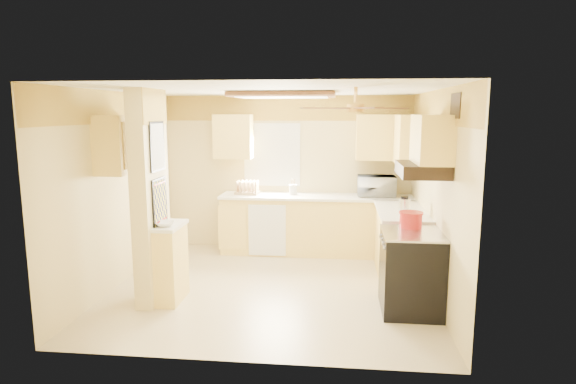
# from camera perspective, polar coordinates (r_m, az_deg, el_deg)

# --- Properties ---
(floor) EXTENTS (4.00, 4.00, 0.00)m
(floor) POSITION_cam_1_polar(r_m,az_deg,el_deg) (6.35, -1.94, -11.21)
(floor) COLOR beige
(floor) RESTS_ON ground
(ceiling) EXTENTS (4.00, 4.00, 0.00)m
(ceiling) POSITION_cam_1_polar(r_m,az_deg,el_deg) (5.94, -2.08, 11.97)
(ceiling) COLOR white
(ceiling) RESTS_ON wall_back
(wall_back) EXTENTS (4.00, 0.00, 4.00)m
(wall_back) POSITION_cam_1_polar(r_m,az_deg,el_deg) (7.88, -0.08, 2.26)
(wall_back) COLOR #DCC786
(wall_back) RESTS_ON floor
(wall_front) EXTENTS (4.00, 0.00, 4.00)m
(wall_front) POSITION_cam_1_polar(r_m,az_deg,el_deg) (4.18, -5.65, -4.28)
(wall_front) COLOR #DCC786
(wall_front) RESTS_ON floor
(wall_left) EXTENTS (0.00, 3.80, 3.80)m
(wall_left) POSITION_cam_1_polar(r_m,az_deg,el_deg) (6.60, -19.47, 0.30)
(wall_left) COLOR #DCC786
(wall_left) RESTS_ON floor
(wall_right) EXTENTS (0.00, 3.80, 3.80)m
(wall_right) POSITION_cam_1_polar(r_m,az_deg,el_deg) (6.07, 17.02, -0.33)
(wall_right) COLOR #DCC786
(wall_right) RESTS_ON floor
(wallpaper_border) EXTENTS (4.00, 0.02, 0.40)m
(wallpaper_border) POSITION_cam_1_polar(r_m,az_deg,el_deg) (7.80, -0.10, 9.91)
(wallpaper_border) COLOR #FFDF4B
(wallpaper_border) RESTS_ON wall_back
(partition_column) EXTENTS (0.20, 0.70, 2.50)m
(partition_column) POSITION_cam_1_polar(r_m,az_deg,el_deg) (5.84, -16.01, -0.66)
(partition_column) COLOR #DCC786
(partition_column) RESTS_ON floor
(partition_ledge) EXTENTS (0.25, 0.55, 0.90)m
(partition_ledge) POSITION_cam_1_polar(r_m,az_deg,el_deg) (5.95, -13.67, -8.31)
(partition_ledge) COLOR #FFDD75
(partition_ledge) RESTS_ON floor
(ledge_top) EXTENTS (0.28, 0.58, 0.04)m
(ledge_top) POSITION_cam_1_polar(r_m,az_deg,el_deg) (5.83, -13.85, -3.90)
(ledge_top) COLOR white
(ledge_top) RESTS_ON partition_ledge
(lower_cabinets_back) EXTENTS (3.00, 0.60, 0.90)m
(lower_cabinets_back) POSITION_cam_1_polar(r_m,az_deg,el_deg) (7.70, 3.40, -3.99)
(lower_cabinets_back) COLOR #FFDD75
(lower_cabinets_back) RESTS_ON floor
(lower_cabinets_right) EXTENTS (0.60, 1.40, 0.90)m
(lower_cabinets_right) POSITION_cam_1_polar(r_m,az_deg,el_deg) (6.78, 13.24, -6.11)
(lower_cabinets_right) COLOR #FFDD75
(lower_cabinets_right) RESTS_ON floor
(countertop_back) EXTENTS (3.04, 0.64, 0.04)m
(countertop_back) POSITION_cam_1_polar(r_m,az_deg,el_deg) (7.59, 3.43, -0.56)
(countertop_back) COLOR white
(countertop_back) RESTS_ON lower_cabinets_back
(countertop_right) EXTENTS (0.64, 1.44, 0.04)m
(countertop_right) POSITION_cam_1_polar(r_m,az_deg,el_deg) (6.67, 13.30, -2.21)
(countertop_right) COLOR white
(countertop_right) RESTS_ON lower_cabinets_right
(dishwasher_panel) EXTENTS (0.58, 0.02, 0.80)m
(dishwasher_panel) POSITION_cam_1_polar(r_m,az_deg,el_deg) (7.47, -2.49, -4.56)
(dishwasher_panel) COLOR white
(dishwasher_panel) RESTS_ON lower_cabinets_back
(window) EXTENTS (0.92, 0.02, 1.02)m
(window) POSITION_cam_1_polar(r_m,az_deg,el_deg) (7.87, -1.91, 4.44)
(window) COLOR white
(window) RESTS_ON wall_back
(upper_cab_back_left) EXTENTS (0.60, 0.35, 0.70)m
(upper_cab_back_left) POSITION_cam_1_polar(r_m,az_deg,el_deg) (7.80, -6.48, 6.54)
(upper_cab_back_left) COLOR #FFDD75
(upper_cab_back_left) RESTS_ON wall_back
(upper_cab_back_right) EXTENTS (0.90, 0.35, 0.70)m
(upper_cab_back_right) POSITION_cam_1_polar(r_m,az_deg,el_deg) (7.65, 11.48, 6.36)
(upper_cab_back_right) COLOR #FFDD75
(upper_cab_back_right) RESTS_ON wall_back
(upper_cab_right) EXTENTS (0.35, 1.00, 0.70)m
(upper_cab_right) POSITION_cam_1_polar(r_m,az_deg,el_deg) (7.21, 14.02, 6.09)
(upper_cab_right) COLOR #FFDD75
(upper_cab_right) RESTS_ON wall_right
(upper_cab_left_wall) EXTENTS (0.35, 0.75, 0.70)m
(upper_cab_left_wall) POSITION_cam_1_polar(r_m,az_deg,el_deg) (6.24, -19.30, 5.35)
(upper_cab_left_wall) COLOR #FFDD75
(upper_cab_left_wall) RESTS_ON wall_left
(upper_cab_over_stove) EXTENTS (0.35, 0.76, 0.52)m
(upper_cab_over_stove) POSITION_cam_1_polar(r_m,az_deg,el_deg) (5.43, 16.65, 6.01)
(upper_cab_over_stove) COLOR #FFDD75
(upper_cab_over_stove) RESTS_ON wall_right
(stove) EXTENTS (0.68, 0.77, 0.92)m
(stove) POSITION_cam_1_polar(r_m,az_deg,el_deg) (5.68, 14.37, -9.10)
(stove) COLOR black
(stove) RESTS_ON floor
(range_hood) EXTENTS (0.50, 0.76, 0.14)m
(range_hood) POSITION_cam_1_polar(r_m,az_deg,el_deg) (5.44, 15.60, 2.57)
(range_hood) COLOR black
(range_hood) RESTS_ON upper_cab_over_stove
(poster_menu) EXTENTS (0.02, 0.42, 0.57)m
(poster_menu) POSITION_cam_1_polar(r_m,az_deg,el_deg) (5.73, -15.24, 5.23)
(poster_menu) COLOR black
(poster_menu) RESTS_ON partition_column
(poster_nashville) EXTENTS (0.02, 0.42, 0.57)m
(poster_nashville) POSITION_cam_1_polar(r_m,az_deg,el_deg) (5.81, -14.96, -1.17)
(poster_nashville) COLOR black
(poster_nashville) RESTS_ON partition_column
(ceiling_light_panel) EXTENTS (1.35, 0.95, 0.06)m
(ceiling_light_panel) POSITION_cam_1_polar(r_m,az_deg,el_deg) (6.42, -0.53, 11.39)
(ceiling_light_panel) COLOR brown
(ceiling_light_panel) RESTS_ON ceiling
(ceiling_fan) EXTENTS (1.15, 1.15, 0.26)m
(ceiling_fan) POSITION_cam_1_polar(r_m,az_deg,el_deg) (5.18, 8.00, 9.88)
(ceiling_fan) COLOR gold
(ceiling_fan) RESTS_ON ceiling
(vent_grate) EXTENTS (0.02, 0.40, 0.25)m
(vent_grate) POSITION_cam_1_polar(r_m,az_deg,el_deg) (5.11, 19.29, 9.62)
(vent_grate) COLOR black
(vent_grate) RESTS_ON wall_right
(microwave) EXTENTS (0.58, 0.40, 0.32)m
(microwave) POSITION_cam_1_polar(r_m,az_deg,el_deg) (7.62, 10.45, 0.70)
(microwave) COLOR white
(microwave) RESTS_ON countertop_back
(bowl) EXTENTS (0.29, 0.29, 0.06)m
(bowl) POSITION_cam_1_polar(r_m,az_deg,el_deg) (5.72, -14.38, -3.68)
(bowl) COLOR white
(bowl) RESTS_ON ledge_top
(dutch_oven) EXTENTS (0.28, 0.28, 0.18)m
(dutch_oven) POSITION_cam_1_polar(r_m,az_deg,el_deg) (5.76, 14.35, -3.19)
(dutch_oven) COLOR red
(dutch_oven) RESTS_ON stove
(kettle) EXTENTS (0.14, 0.14, 0.22)m
(kettle) POSITION_cam_1_polar(r_m,az_deg,el_deg) (6.44, 13.64, -1.54)
(kettle) COLOR silver
(kettle) RESTS_ON countertop_right
(dish_rack) EXTENTS (0.39, 0.30, 0.21)m
(dish_rack) POSITION_cam_1_polar(r_m,az_deg,el_deg) (7.73, -4.86, 0.33)
(dish_rack) COLOR tan
(dish_rack) RESTS_ON countertop_back
(utensil_crock) EXTENTS (0.12, 0.12, 0.25)m
(utensil_crock) POSITION_cam_1_polar(r_m,az_deg,el_deg) (7.66, 0.60, 0.32)
(utensil_crock) COLOR white
(utensil_crock) RESTS_ON countertop_back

